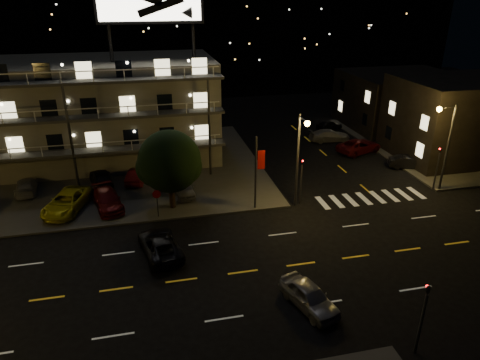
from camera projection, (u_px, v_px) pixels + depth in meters
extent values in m
plane|color=black|center=(213.00, 276.00, 27.47)|extent=(140.00, 140.00, 0.00)
cube|color=#3D3D3B|center=(41.00, 175.00, 42.48)|extent=(44.00, 24.00, 0.15)
cube|color=#3D3D3B|center=(432.00, 143.00, 51.32)|extent=(16.00, 24.00, 0.15)
cube|color=gray|center=(80.00, 114.00, 44.86)|extent=(28.00, 12.00, 10.00)
cube|color=gray|center=(72.00, 63.00, 42.74)|extent=(28.00, 12.00, 0.50)
cube|color=#3D3D3B|center=(75.00, 153.00, 39.45)|extent=(28.00, 1.80, 0.25)
cube|color=#3D3D3B|center=(69.00, 119.00, 38.16)|extent=(28.00, 1.80, 0.25)
cube|color=#3D3D3B|center=(63.00, 83.00, 36.87)|extent=(28.00, 1.80, 0.25)
cylinder|color=black|center=(110.00, 43.00, 40.95)|extent=(0.36, 0.36, 3.50)
cylinder|color=black|center=(193.00, 41.00, 42.56)|extent=(0.36, 0.36, 3.50)
cube|color=black|center=(149.00, 0.00, 40.24)|extent=(10.20, 0.50, 4.20)
cube|color=white|center=(149.00, 1.00, 39.98)|extent=(9.60, 0.06, 3.60)
cube|color=black|center=(462.00, 118.00, 46.06)|extent=(14.00, 10.00, 8.50)
cube|color=black|center=(400.00, 100.00, 57.08)|extent=(14.00, 12.00, 7.00)
cube|color=black|center=(154.00, 18.00, 85.10)|extent=(120.00, 20.00, 24.00)
cylinder|color=#2D2D30|center=(297.00, 162.00, 34.97)|extent=(0.20, 0.20, 8.00)
cylinder|color=#2D2D30|center=(304.00, 119.00, 32.72)|extent=(0.12, 1.80, 0.12)
sphere|color=gold|center=(307.00, 123.00, 32.05)|extent=(0.44, 0.44, 0.44)
cylinder|color=#2D2D30|center=(447.00, 149.00, 37.78)|extent=(0.20, 0.20, 8.00)
cylinder|color=#2D2D30|center=(448.00, 107.00, 36.09)|extent=(1.80, 0.12, 0.12)
sphere|color=gold|center=(439.00, 109.00, 35.97)|extent=(0.44, 0.44, 0.44)
cylinder|color=#2D2D30|center=(301.00, 185.00, 36.14)|extent=(0.14, 0.14, 3.60)
imported|color=black|center=(302.00, 159.00, 35.21)|extent=(0.20, 0.16, 1.00)
sphere|color=#FF0C0C|center=(303.00, 161.00, 35.14)|extent=(0.14, 0.14, 0.14)
cylinder|color=#2D2D30|center=(421.00, 324.00, 20.97)|extent=(0.14, 0.14, 3.60)
imported|color=black|center=(429.00, 286.00, 20.04)|extent=(0.20, 0.16, 1.00)
sphere|color=#FF0C0C|center=(427.00, 286.00, 20.18)|extent=(0.14, 0.14, 0.14)
cylinder|color=#2D2D30|center=(436.00, 172.00, 38.75)|extent=(0.14, 0.14, 3.60)
imported|color=black|center=(441.00, 148.00, 37.82)|extent=(0.16, 0.20, 1.00)
sphere|color=#FF0C0C|center=(440.00, 149.00, 37.84)|extent=(0.14, 0.14, 0.14)
cylinder|color=#2D2D30|center=(256.00, 174.00, 34.68)|extent=(0.16, 0.16, 6.40)
cube|color=#B40D0C|center=(261.00, 160.00, 34.29)|extent=(0.60, 0.04, 1.60)
cylinder|color=#2D2D30|center=(158.00, 206.00, 34.10)|extent=(0.08, 0.08, 2.20)
cylinder|color=#B40D0C|center=(157.00, 194.00, 33.63)|extent=(0.91, 0.04, 0.91)
cylinder|color=black|center=(172.00, 194.00, 35.52)|extent=(0.49, 0.49, 2.36)
sphere|color=black|center=(170.00, 161.00, 34.33)|extent=(5.11, 5.11, 5.11)
sphere|color=black|center=(155.00, 167.00, 34.68)|extent=(3.14, 3.14, 3.14)
sphere|color=black|center=(184.00, 167.00, 34.35)|extent=(2.95, 2.95, 2.95)
imported|color=yellow|center=(67.00, 202.00, 35.16)|extent=(4.03, 5.97, 1.52)
imported|color=#5D0D0E|center=(107.00, 200.00, 35.63)|extent=(3.14, 5.25, 1.42)
imported|color=gray|center=(184.00, 188.00, 37.90)|extent=(1.85, 3.96, 1.31)
imported|color=gray|center=(26.00, 186.00, 38.35)|extent=(2.31, 4.46, 1.24)
imported|color=black|center=(101.00, 178.00, 39.70)|extent=(2.71, 4.70, 1.51)
imported|color=#5D0D0E|center=(139.00, 175.00, 40.53)|extent=(2.60, 4.36, 1.36)
imported|color=black|center=(409.00, 162.00, 44.02)|extent=(4.23, 2.75, 1.32)
imported|color=#5D0D0E|center=(359.00, 146.00, 48.40)|extent=(5.94, 4.15, 1.51)
imported|color=gray|center=(329.00, 135.00, 52.03)|extent=(5.07, 2.24, 1.45)
imported|color=black|center=(329.00, 125.00, 56.46)|extent=(3.94, 2.51, 1.25)
imported|color=gray|center=(309.00, 296.00, 24.57)|extent=(2.85, 4.51, 1.43)
imported|color=black|center=(160.00, 244.00, 29.60)|extent=(3.32, 5.48, 1.42)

